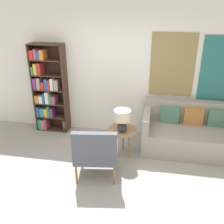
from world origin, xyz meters
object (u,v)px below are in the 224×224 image
couch (192,133)px  bookshelf (47,90)px  table_lamp (122,118)px  armchair (95,151)px  side_table (122,132)px

couch → bookshelf: bearing=174.4°
table_lamp → armchair: bearing=-115.7°
armchair → couch: bearing=37.3°
bookshelf → couch: size_ratio=1.00×
bookshelf → side_table: 1.95m
side_table → couch: bearing=20.2°
armchair → side_table: armchair is taller
couch → side_table: bearing=-159.8°
bookshelf → side_table: size_ratio=3.50×
side_table → table_lamp: table_lamp is taller
armchair → table_lamp: bearing=64.3°
armchair → table_lamp: table_lamp is taller
side_table → armchair: bearing=-112.8°
bookshelf → table_lamp: 1.94m
armchair → bookshelf: bearing=132.8°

